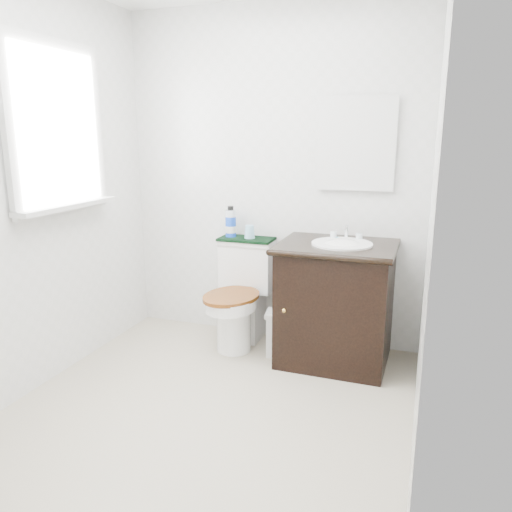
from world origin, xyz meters
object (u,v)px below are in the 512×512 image
Objects in this scene: mouthwash_bottle at (231,223)px; cup at (250,232)px; trash_bin at (282,333)px; vanity at (336,300)px; toilet at (241,299)px.

mouthwash_bottle is 0.16m from cup.
cup is (-0.32, 0.23, 0.66)m from trash_bin.
cup is at bearing 164.92° from vanity.
trash_bin is at bearing -27.51° from mouthwash_bottle.
mouthwash_bottle is at bearing 134.02° from toilet.
toilet reaches higher than trash_bin.
trash_bin is at bearing -18.28° from toilet.
cup reaches higher than toilet.
mouthwash_bottle is at bearing 166.57° from vanity.
vanity is 9.53× the size of cup.
trash_bin is at bearing -172.48° from vanity.
toilet is at bearing 174.61° from vanity.
mouthwash_bottle is (-0.84, 0.20, 0.44)m from vanity.
vanity is at bearing -5.39° from toilet.
trash_bin is (0.35, -0.11, -0.17)m from toilet.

